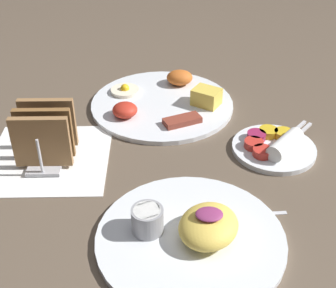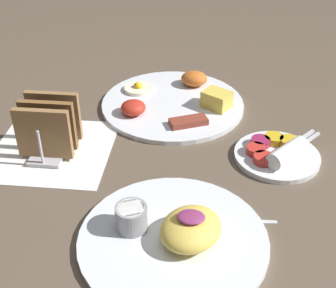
{
  "view_description": "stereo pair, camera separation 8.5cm",
  "coord_description": "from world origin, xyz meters",
  "px_view_note": "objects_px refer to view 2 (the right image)",
  "views": [
    {
      "loc": [
        -0.03,
        -0.7,
        0.51
      ],
      "look_at": [
        -0.02,
        0.0,
        0.03
      ],
      "focal_mm": 50.0,
      "sensor_mm": 36.0,
      "label": 1
    },
    {
      "loc": [
        0.05,
        -0.7,
        0.51
      ],
      "look_at": [
        -0.02,
        0.0,
        0.03
      ],
      "focal_mm": 50.0,
      "sensor_mm": 36.0,
      "label": 2
    }
  ],
  "objects_px": {
    "plate_foreground": "(174,235)",
    "toast_rack": "(49,127)",
    "plate_condiments": "(277,153)",
    "plate_breakfast": "(174,102)"
  },
  "relations": [
    {
      "from": "plate_foreground",
      "to": "toast_rack",
      "type": "bearing_deg",
      "value": 139.58
    },
    {
      "from": "plate_condiments",
      "to": "toast_rack",
      "type": "bearing_deg",
      "value": -178.01
    },
    {
      "from": "plate_breakfast",
      "to": "plate_condiments",
      "type": "bearing_deg",
      "value": -40.47
    },
    {
      "from": "plate_foreground",
      "to": "toast_rack",
      "type": "distance_m",
      "value": 0.33
    },
    {
      "from": "plate_breakfast",
      "to": "toast_rack",
      "type": "bearing_deg",
      "value": -138.39
    },
    {
      "from": "plate_condiments",
      "to": "plate_foreground",
      "type": "distance_m",
      "value": 0.28
    },
    {
      "from": "plate_foreground",
      "to": "toast_rack",
      "type": "height_order",
      "value": "toast_rack"
    },
    {
      "from": "toast_rack",
      "to": "plate_foreground",
      "type": "bearing_deg",
      "value": -40.42
    },
    {
      "from": "plate_foreground",
      "to": "toast_rack",
      "type": "xyz_separation_m",
      "value": [
        -0.25,
        0.21,
        0.04
      ]
    },
    {
      "from": "plate_condiments",
      "to": "plate_foreground",
      "type": "bearing_deg",
      "value": -126.61
    }
  ]
}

